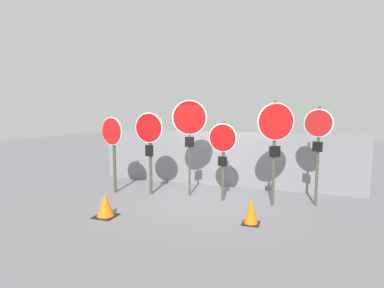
% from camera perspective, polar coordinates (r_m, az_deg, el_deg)
% --- Properties ---
extents(ground_plane, '(40.00, 40.00, 0.00)m').
position_cam_1_polar(ground_plane, '(8.27, 3.06, -10.23)').
color(ground_plane, slate).
extents(fence_back, '(8.29, 0.12, 1.71)m').
position_cam_1_polar(fence_back, '(9.50, 5.65, -2.82)').
color(fence_back, slate).
rests_on(fence_back, ground).
extents(stop_sign_0, '(0.79, 0.23, 2.19)m').
position_cam_1_polar(stop_sign_0, '(8.80, -14.90, 0.75)').
color(stop_sign_0, '#474238').
rests_on(stop_sign_0, ground).
extents(stop_sign_1, '(0.84, 0.15, 2.31)m').
position_cam_1_polar(stop_sign_1, '(8.38, -8.12, 1.02)').
color(stop_sign_1, '#474238').
rests_on(stop_sign_1, ground).
extents(stop_sign_2, '(0.90, 0.33, 2.65)m').
position_cam_1_polar(stop_sign_2, '(8.13, -0.48, 3.95)').
color(stop_sign_2, '#474238').
rests_on(stop_sign_2, ground).
extents(stop_sign_3, '(0.75, 0.16, 2.09)m').
position_cam_1_polar(stop_sign_3, '(7.76, 5.88, -0.54)').
color(stop_sign_3, '#474238').
rests_on(stop_sign_3, ground).
extents(stop_sign_4, '(0.84, 0.42, 2.59)m').
position_cam_1_polar(stop_sign_4, '(7.52, 15.59, 2.41)').
color(stop_sign_4, '#474238').
rests_on(stop_sign_4, ground).
extents(stop_sign_5, '(0.67, 0.24, 2.46)m').
position_cam_1_polar(stop_sign_5, '(7.87, 22.90, 1.56)').
color(stop_sign_5, '#474238').
rests_on(stop_sign_5, ground).
extents(traffic_cone_0, '(0.46, 0.46, 0.53)m').
position_cam_1_polar(traffic_cone_0, '(7.06, -16.18, -11.13)').
color(traffic_cone_0, black).
rests_on(traffic_cone_0, ground).
extents(traffic_cone_1, '(0.35, 0.35, 0.56)m').
position_cam_1_polar(traffic_cone_1, '(6.49, 11.18, -12.43)').
color(traffic_cone_1, black).
rests_on(traffic_cone_1, ground).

